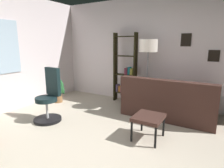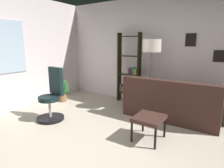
{
  "view_description": "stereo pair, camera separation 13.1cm",
  "coord_description": "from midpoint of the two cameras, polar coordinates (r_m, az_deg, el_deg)",
  "views": [
    {
      "loc": [
        -2.27,
        -1.21,
        1.6
      ],
      "look_at": [
        0.18,
        0.22,
        0.98
      ],
      "focal_mm": 30.15,
      "sensor_mm": 36.0,
      "label": 1
    },
    {
      "loc": [
        -2.2,
        -1.33,
        1.6
      ],
      "look_at": [
        0.18,
        0.22,
        0.98
      ],
      "focal_mm": 30.15,
      "sensor_mm": 36.0,
      "label": 2
    }
  ],
  "objects": [
    {
      "name": "ground_plane",
      "position": [
        3.05,
        3.06,
        -20.36
      ],
      "size": [
        4.97,
        6.17,
        0.1
      ],
      "primitive_type": "cube",
      "color": "beige"
    },
    {
      "name": "wall_right_with_frames",
      "position": [
        4.94,
        18.34,
        9.11
      ],
      "size": [
        0.12,
        6.17,
        2.75
      ],
      "color": "silver",
      "rests_on": "ground_plane"
    },
    {
      "name": "couch",
      "position": [
        4.36,
        20.18,
        -5.57
      ],
      "size": [
        1.5,
        1.94,
        0.88
      ],
      "color": "#3B241E",
      "rests_on": "ground_plane"
    },
    {
      "name": "footstool",
      "position": [
        3.24,
        12.33,
        -10.47
      ],
      "size": [
        0.52,
        0.46,
        0.41
      ],
      "color": "#3B241E",
      "rests_on": "ground_plane"
    },
    {
      "name": "office_chair",
      "position": [
        4.15,
        -16.91,
        -4.53
      ],
      "size": [
        0.56,
        0.56,
        1.11
      ],
      "color": "black",
      "rests_on": "ground_plane"
    },
    {
      "name": "bookshelf",
      "position": [
        5.12,
        5.99,
        3.46
      ],
      "size": [
        0.18,
        0.64,
        1.87
      ],
      "color": "black",
      "rests_on": "ground_plane"
    },
    {
      "name": "floor_lamp",
      "position": [
        4.43,
        12.76,
        10.14
      ],
      "size": [
        0.42,
        0.42,
        1.68
      ],
      "color": "slate",
      "rests_on": "ground_plane"
    },
    {
      "name": "potted_plant",
      "position": [
        5.39,
        -13.78,
        -2.52
      ],
      "size": [
        0.32,
        0.35,
        0.62
      ],
      "color": "#90623C",
      "rests_on": "ground_plane"
    }
  ]
}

